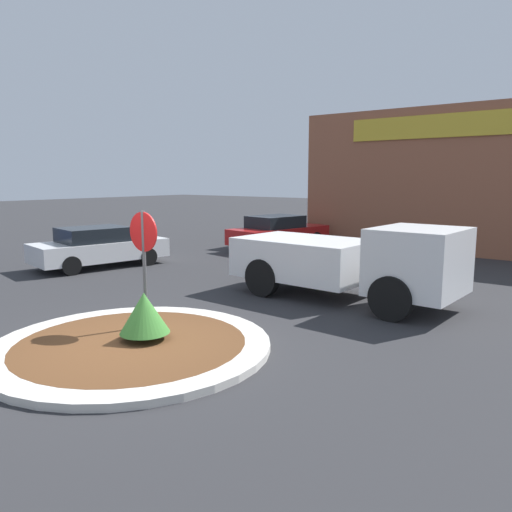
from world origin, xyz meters
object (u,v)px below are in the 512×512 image
object	(u,v)px
utility_truck	(348,260)
parked_sedan_red	(278,232)
parked_sedan_white	(98,247)
stop_sign	(144,249)

from	to	relation	value
utility_truck	parked_sedan_red	xyz separation A→B (m)	(-6.58, 6.40, -0.27)
parked_sedan_red	parked_sedan_white	distance (m)	7.68
utility_truck	parked_sedan_white	bearing A→B (deg)	-172.23
stop_sign	parked_sedan_red	size ratio (longest dim) A/B	0.50
utility_truck	parked_sedan_white	world-z (taller)	utility_truck
stop_sign	parked_sedan_red	world-z (taller)	stop_sign
stop_sign	parked_sedan_red	xyz separation A→B (m)	(-4.67, 11.22, -0.94)
parked_sedan_red	utility_truck	bearing A→B (deg)	-124.60
stop_sign	utility_truck	size ratio (longest dim) A/B	0.42
stop_sign	utility_truck	world-z (taller)	stop_sign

